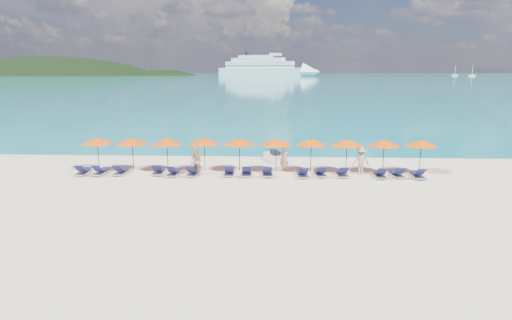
{
  "coord_description": "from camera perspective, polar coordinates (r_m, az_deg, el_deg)",
  "views": [
    {
      "loc": [
        1.14,
        -22.82,
        6.62
      ],
      "look_at": [
        0.0,
        3.0,
        1.2
      ],
      "focal_mm": 30.0,
      "sensor_mm": 36.0,
      "label": 1
    }
  ],
  "objects": [
    {
      "name": "umbrella_7",
      "position": [
        28.57,
        12.03,
        2.31
      ],
      "size": [
        2.1,
        2.1,
        2.28
      ],
      "color": "black",
      "rests_on": "ground"
    },
    {
      "name": "lounger_6",
      "position": [
        27.55,
        -3.59,
        -1.58
      ],
      "size": [
        0.69,
        1.72,
        0.66
      ],
      "rotation": [
        0.0,
        0.0,
        0.04
      ],
      "color": "silver",
      "rests_on": "ground"
    },
    {
      "name": "umbrella_1",
      "position": [
        29.65,
        -16.2,
        2.44
      ],
      "size": [
        2.1,
        2.1,
        2.28
      ],
      "color": "black",
      "rests_on": "ground"
    },
    {
      "name": "lounger_0",
      "position": [
        29.88,
        -22.01,
        -1.37
      ],
      "size": [
        0.68,
        1.72,
        0.66
      ],
      "rotation": [
        0.0,
        0.0,
        0.04
      ],
      "color": "silver",
      "rests_on": "ground"
    },
    {
      "name": "lounger_9",
      "position": [
        27.27,
        6.22,
        -1.77
      ],
      "size": [
        0.74,
        1.74,
        0.66
      ],
      "rotation": [
        0.0,
        0.0,
        0.07
      ],
      "color": "silver",
      "rests_on": "ground"
    },
    {
      "name": "lounger_14",
      "position": [
        28.67,
        20.72,
        -1.8
      ],
      "size": [
        0.62,
        1.7,
        0.66
      ],
      "rotation": [
        0.0,
        0.0,
        -0.0
      ],
      "color": "silver",
      "rests_on": "ground"
    },
    {
      "name": "cruise_ship",
      "position": [
        532.79,
        1.81,
        12.13
      ],
      "size": [
        127.01,
        62.11,
        35.53
      ],
      "rotation": [
        0.0,
        0.0,
        -0.34
      ],
      "color": "white",
      "rests_on": "ground"
    },
    {
      "name": "umbrella_0",
      "position": [
        30.51,
        -20.42,
        2.42
      ],
      "size": [
        2.1,
        2.1,
        2.28
      ],
      "color": "black",
      "rests_on": "ground"
    },
    {
      "name": "umbrella_9",
      "position": [
        29.76,
        21.19,
        2.14
      ],
      "size": [
        2.1,
        2.1,
        2.28
      ],
      "color": "black",
      "rests_on": "ground"
    },
    {
      "name": "lounger_11",
      "position": [
        27.8,
        11.34,
        -1.67
      ],
      "size": [
        0.74,
        1.74,
        0.66
      ],
      "rotation": [
        0.0,
        0.0,
        0.07
      ],
      "color": "silver",
      "rests_on": "ground"
    },
    {
      "name": "lounger_8",
      "position": [
        27.38,
        1.5,
        -1.64
      ],
      "size": [
        0.71,
        1.73,
        0.66
      ],
      "rotation": [
        0.0,
        0.0,
        0.05
      ],
      "color": "silver",
      "rests_on": "ground"
    },
    {
      "name": "umbrella_4",
      "position": [
        28.37,
        -2.24,
        2.5
      ],
      "size": [
        2.1,
        2.1,
        2.28
      ],
      "color": "black",
      "rests_on": "ground"
    },
    {
      "name": "lounger_2",
      "position": [
        29.11,
        -17.5,
        -1.38
      ],
      "size": [
        0.73,
        1.74,
        0.66
      ],
      "rotation": [
        0.0,
        0.0,
        -0.07
      ],
      "color": "silver",
      "rests_on": "ground"
    },
    {
      "name": "beachgoer_b",
      "position": [
        27.62,
        -8.0,
        -0.21
      ],
      "size": [
        1.02,
        0.89,
        1.81
      ],
      "primitive_type": "imported",
      "rotation": [
        0.0,
        0.0,
        -0.54
      ],
      "color": "tan",
      "rests_on": "ground"
    },
    {
      "name": "lounger_13",
      "position": [
        28.51,
        18.25,
        -1.7
      ],
      "size": [
        0.76,
        1.75,
        0.66
      ],
      "rotation": [
        0.0,
        0.0,
        0.09
      ],
      "color": "silver",
      "rests_on": "ground"
    },
    {
      "name": "umbrella_2",
      "position": [
        28.97,
        -11.82,
        2.45
      ],
      "size": [
        2.1,
        2.1,
        2.28
      ],
      "color": "black",
      "rests_on": "ground"
    },
    {
      "name": "sailboat_near",
      "position": [
        564.34,
        26.86,
        10.06
      ],
      "size": [
        6.87,
        2.29,
        12.6
      ],
      "color": "white",
      "rests_on": "ground"
    },
    {
      "name": "headland_small",
      "position": [
        603.53,
        -12.09,
        7.64
      ],
      "size": [
        162.0,
        126.0,
        85.5
      ],
      "color": "black",
      "rests_on": "ground"
    },
    {
      "name": "lounger_7",
      "position": [
        27.47,
        -1.27,
        -1.6
      ],
      "size": [
        0.68,
        1.72,
        0.66
      ],
      "rotation": [
        0.0,
        0.0,
        0.04
      ],
      "color": "silver",
      "rests_on": "ground"
    },
    {
      "name": "lounger_4",
      "position": [
        27.97,
        -10.89,
        -1.57
      ],
      "size": [
        0.72,
        1.73,
        0.66
      ],
      "rotation": [
        0.0,
        0.0,
        -0.06
      ],
      "color": "silver",
      "rests_on": "ground"
    },
    {
      "name": "umbrella_3",
      "position": [
        28.69,
        -6.89,
        2.53
      ],
      "size": [
        2.1,
        2.1,
        2.28
      ],
      "color": "black",
      "rests_on": "ground"
    },
    {
      "name": "lounger_12",
      "position": [
        28.08,
        16.15,
        -1.77
      ],
      "size": [
        0.63,
        1.71,
        0.66
      ],
      "rotation": [
        0.0,
        0.0,
        -0.01
      ],
      "color": "silver",
      "rests_on": "ground"
    },
    {
      "name": "beachgoer_c",
      "position": [
        28.41,
        13.79,
        -0.13
      ],
      "size": [
        1.25,
        0.78,
        1.79
      ],
      "primitive_type": "imported",
      "rotation": [
        0.0,
        0.0,
        3.37
      ],
      "color": "tan",
      "rests_on": "ground"
    },
    {
      "name": "ground",
      "position": [
        23.79,
        -0.32,
        -4.32
      ],
      "size": [
        1400.0,
        1400.0,
        0.0
      ],
      "primitive_type": "plane",
      "color": "beige"
    },
    {
      "name": "lounger_1",
      "position": [
        29.48,
        -19.95,
        -1.39
      ],
      "size": [
        0.71,
        1.73,
        0.66
      ],
      "rotation": [
        0.0,
        0.0,
        -0.05
      ],
      "color": "silver",
      "rests_on": "ground"
    },
    {
      "name": "sailboat_far",
      "position": [
        599.02,
        24.99,
        10.26
      ],
      "size": [
        6.8,
        2.27,
        12.46
      ],
      "color": "white",
      "rests_on": "ground"
    },
    {
      "name": "headland_main",
      "position": [
        639.87,
        -25.74,
        6.69
      ],
      "size": [
        374.0,
        242.0,
        126.5
      ],
      "color": "black",
      "rests_on": "ground"
    },
    {
      "name": "lounger_5",
      "position": [
        27.75,
        -8.37,
        -1.58
      ],
      "size": [
        0.79,
        1.76,
        0.66
      ],
      "rotation": [
        0.0,
        0.0,
        -0.1
      ],
      "color": "silver",
      "rests_on": "ground"
    },
    {
      "name": "lounger_10",
      "position": [
        27.61,
        8.52,
        -1.66
      ],
      "size": [
        0.77,
        1.75,
        0.66
      ],
      "rotation": [
        0.0,
        0.0,
        0.09
      ],
      "color": "silver",
      "rests_on": "ground"
    },
    {
      "name": "umbrella_5",
      "position": [
        28.22,
        2.7,
        2.45
      ],
      "size": [
        2.1,
        2.1,
        2.28
      ],
      "color": "black",
      "rests_on": "ground"
    },
    {
      "name": "beachgoer_a",
      "position": [
        28.45,
        3.81,
        0.1
      ],
      "size": [
        0.68,
        0.51,
        1.68
      ],
      "primitive_type": "imported",
      "rotation": [
        0.0,
        0.0,
        0.19
      ],
      "color": "tan",
      "rests_on": "ground"
    },
    {
      "name": "lounger_3",
      "position": [
        28.52,
        -12.85,
        -1.39
      ],
      "size": [
        0.7,
        1.73,
        0.66
      ],
      "rotation": [
        0.0,
        0.0,
        0.05
      ],
      "color": "silver",
      "rests_on": "ground"
    },
    {
      "name": "umbrella_6",
      "position": [
        28.39,
        7.39,
        2.42
      ],
      "size": [
        2.1,
        2.1,
        2.28
      ],
      "color": "black",
      "rests_on": "ground"
    },
    {
      "name": "umbrella_8",
      "position": [
        29.04,
        16.73,
        2.22
      ],
      "size": [
        2.1,
        2.1,
        2.28
      ],
      "color": "black",
      "rests_on": "ground"
    },
    {
      "name": "jetski",
      "position": [
        31.63,
        2.46,
        0.39
      ],
      "size": [
        1.63,
        2.5,
        0.83
      ],
      "rotation": [
        0.0,
        0.0,
        0.35
      ],
      "color": "white",
      "rests_on": "ground"
    },
    {
      "name": "sea",
      "position": [
        682.85,
        2.48,
        11.29
      ],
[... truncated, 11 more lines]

